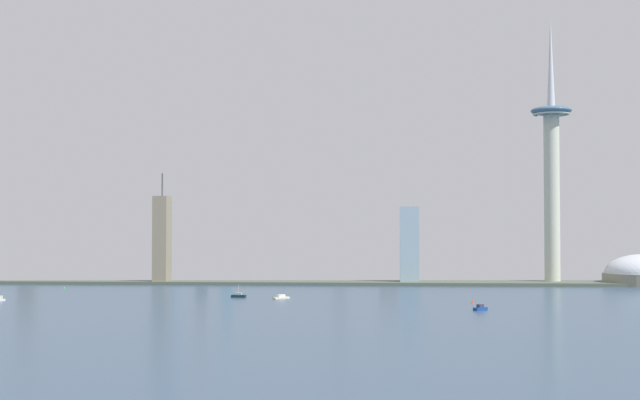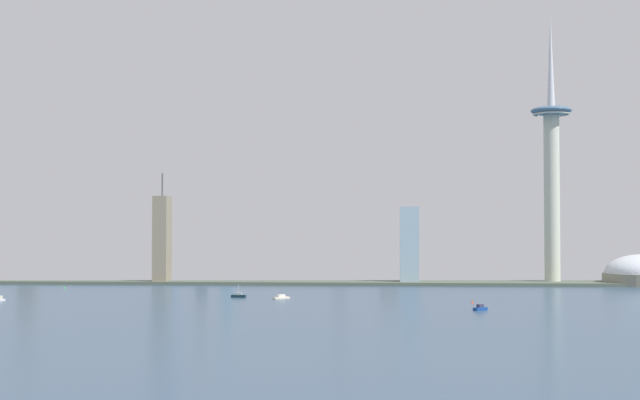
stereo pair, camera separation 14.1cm
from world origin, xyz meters
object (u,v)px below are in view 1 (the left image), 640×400
at_px(skyscraper_6, 167,211).
at_px(airplane, 209,123).
at_px(skyscraper_0, 340,229).
at_px(skyscraper_2, 28,246).
at_px(boat_1, 281,297).
at_px(channel_buoy_1, 473,302).
at_px(skyscraper_1, 202,234).
at_px(boat_2, 480,308).
at_px(channel_buoy_2, 64,287).
at_px(skyscraper_3, 409,246).
at_px(skyscraper_7, 228,245).
at_px(boat_6, 1,299).
at_px(skyscraper_5, 389,261).
at_px(boat_4, 239,296).
at_px(observation_tower, 552,161).
at_px(skyscraper_4, 162,240).

relative_size(skyscraper_6, airplane, 5.84).
xyz_separation_m(skyscraper_0, skyscraper_6, (-192.54, -38.64, 20.04)).
height_order(skyscraper_0, skyscraper_2, skyscraper_0).
distance_m(boat_1, channel_buoy_1, 155.76).
xyz_separation_m(skyscraper_1, boat_2, (278.12, -412.52, -50.71)).
relative_size(channel_buoy_2, airplane, 0.07).
distance_m(skyscraper_0, skyscraper_3, 125.35).
bearing_deg(boat_1, skyscraper_1, 62.32).
distance_m(skyscraper_0, channel_buoy_1, 376.10).
bearing_deg(skyscraper_7, boat_6, -111.31).
bearing_deg(skyscraper_3, skyscraper_1, 159.25).
bearing_deg(skyscraper_2, boat_2, -39.65).
bearing_deg(skyscraper_5, channel_buoy_2, -154.77).
bearing_deg(skyscraper_1, skyscraper_0, 2.77).
height_order(boat_4, channel_buoy_2, boat_4).
bearing_deg(skyscraper_0, skyscraper_5, -36.53).
bearing_deg(boat_1, skyscraper_6, 69.95).
bearing_deg(boat_1, channel_buoy_1, -63.25).
height_order(skyscraper_0, boat_1, skyscraper_0).
bearing_deg(skyscraper_0, boat_1, -95.79).
relative_size(skyscraper_1, boat_1, 8.02).
xyz_separation_m(skyscraper_3, boat_4, (-146.14, -206.48, -38.91)).
bearing_deg(skyscraper_5, skyscraper_3, -68.92).
height_order(skyscraper_7, boat_1, skyscraper_7).
bearing_deg(boat_1, skyscraper_7, 58.01).
bearing_deg(skyscraper_0, skyscraper_3, -51.58).
bearing_deg(skyscraper_3, airplane, 171.23).
distance_m(observation_tower, skyscraper_6, 423.87).
xyz_separation_m(skyscraper_3, boat_6, (-327.23, -259.80, -38.96)).
bearing_deg(skyscraper_5, boat_2, -80.50).
bearing_deg(boat_4, skyscraper_7, -68.21).
bearing_deg(skyscraper_6, airplane, -25.87).
bearing_deg(airplane, skyscraper_4, -165.26).
relative_size(channel_buoy_1, airplane, 0.08).
distance_m(skyscraper_2, skyscraper_7, 233.63).
xyz_separation_m(observation_tower, boat_2, (-107.00, -336.39, -127.09)).
bearing_deg(airplane, skyscraper_0, -9.67).
relative_size(skyscraper_4, boat_4, 9.26).
xyz_separation_m(observation_tower, skyscraper_3, (-148.79, -13.39, -88.20)).
bearing_deg(skyscraper_1, boat_1, -67.62).
distance_m(skyscraper_7, channel_buoy_2, 207.92).
distance_m(skyscraper_1, channel_buoy_1, 445.95).
distance_m(boat_1, airplane, 325.41).
relative_size(skyscraper_0, channel_buoy_2, 59.99).
xyz_separation_m(skyscraper_4, skyscraper_7, (57.16, 74.93, -6.62)).
bearing_deg(skyscraper_1, boat_6, -104.59).
bearing_deg(skyscraper_1, channel_buoy_1, -51.00).
relative_size(skyscraper_2, skyscraper_6, 0.47).
relative_size(skyscraper_0, skyscraper_5, 2.59).
distance_m(skyscraper_1, skyscraper_7, 45.75).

